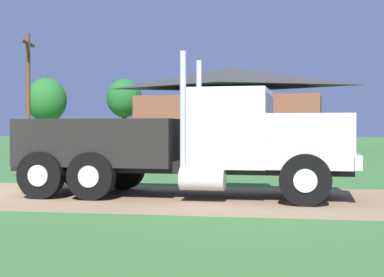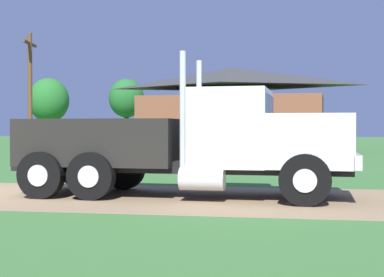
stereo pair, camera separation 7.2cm
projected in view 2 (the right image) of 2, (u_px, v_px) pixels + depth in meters
truck_foreground_white at (185, 144)px, 13.68m from camera, size 8.32×2.93×3.40m
shed_building at (233, 111)px, 40.94m from camera, size 13.79×7.86×6.05m
utility_pole_near at (30, 91)px, 32.39m from camera, size 0.47×2.20×7.10m
tree_mid at (49, 100)px, 54.86m from camera, size 3.91×3.91×6.53m
tree_right at (126, 99)px, 51.71m from camera, size 3.22×3.22×6.19m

